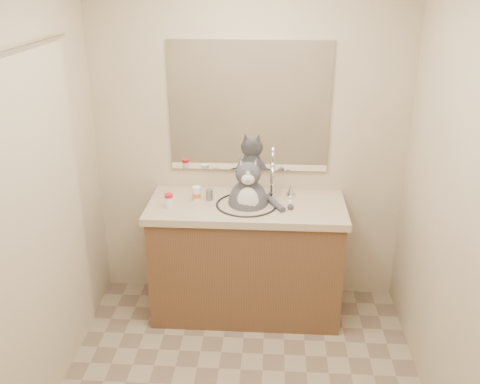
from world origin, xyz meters
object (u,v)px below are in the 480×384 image
at_px(pill_bottle_orange, 197,194).
at_px(grey_canister, 209,195).
at_px(pill_bottle_redcap, 169,201).
at_px(cat, 248,201).

height_order(pill_bottle_orange, grey_canister, pill_bottle_orange).
xyz_separation_m(pill_bottle_redcap, pill_bottle_orange, (0.17, 0.12, 0.00)).
distance_m(pill_bottle_redcap, grey_canister, 0.29).
bearing_deg(cat, pill_bottle_redcap, -171.54).
bearing_deg(pill_bottle_orange, pill_bottle_redcap, -143.79).
height_order(pill_bottle_redcap, grey_canister, pill_bottle_redcap).
height_order(cat, pill_bottle_orange, cat).
xyz_separation_m(pill_bottle_orange, grey_canister, (0.08, 0.02, -0.01)).
height_order(cat, grey_canister, cat).
bearing_deg(cat, pill_bottle_orange, 173.49).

